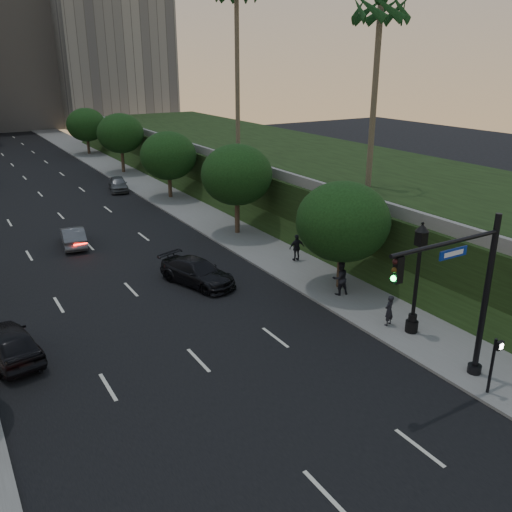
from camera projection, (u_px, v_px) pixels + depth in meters
ground at (257, 423)px, 19.64m from camera, size 160.00×160.00×0.00m
road_surface at (66, 222)px, 43.81m from camera, size 16.00×140.00×0.02m
sidewalk_right at (183, 204)px, 48.74m from camera, size 4.50×140.00×0.15m
embankment at (303, 174)px, 52.14m from camera, size 18.00×90.00×4.00m
parapet_wall at (224, 157)px, 47.23m from camera, size 0.35×90.00×0.70m
office_block_mid at (1, 55)px, 100.26m from camera, size 22.00×18.00×26.00m
office_block_right at (104, 27)px, 102.40m from camera, size 20.00×22.00×36.00m
tree_right_a at (343, 222)px, 29.68m from camera, size 5.20×5.20×6.24m
tree_right_b at (237, 175)px, 39.18m from camera, size 5.20×5.20×6.74m
tree_right_c at (168, 156)px, 49.82m from camera, size 5.20×5.20×6.24m
tree_right_d at (120, 133)px, 60.93m from camera, size 5.20×5.20×6.74m
tree_right_e at (86, 125)px, 73.19m from camera, size 5.20×5.20×6.24m
palm_mid at (381, 10)px, 34.12m from camera, size 3.20×3.20×13.00m
traffic_signal_mast at (468, 301)px, 20.78m from camera, size 5.68×0.56×7.00m
street_lamp at (416, 284)px, 25.04m from camera, size 0.64×0.64×5.62m
pedestrian_signal at (494, 361)px, 20.65m from camera, size 0.30×0.33×2.50m
sedan_near_left at (9, 342)px, 23.56m from camera, size 2.67×5.01×1.62m
sedan_mid_left at (73, 236)px, 37.93m from camera, size 2.03×4.42×1.40m
sedan_near_right at (197, 272)px, 31.50m from camera, size 3.56×5.45×1.47m
sedan_far_right at (118, 184)px, 53.77m from camera, size 2.49×4.46×1.43m
pedestrian_a at (389, 310)px, 26.28m from camera, size 0.64×0.50×1.56m
pedestrian_b at (340, 278)px, 29.68m from camera, size 1.06×0.90×1.90m
pedestrian_c at (297, 248)px, 34.72m from camera, size 1.07×0.56×1.75m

